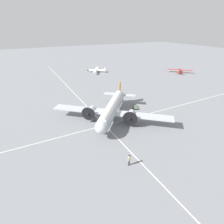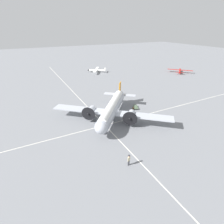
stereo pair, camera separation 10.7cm
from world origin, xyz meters
name	(u,v)px [view 2 (the right image)]	position (x,y,z in m)	size (l,w,h in m)	color
ground_plane	(112,119)	(0.00, 0.00, 0.00)	(300.00, 300.00, 0.00)	slate
apron_line_eastwest	(116,122)	(0.00, -1.76, 0.00)	(120.00, 0.16, 0.01)	silver
apron_line_northsouth	(101,121)	(-2.52, 0.00, 0.00)	(0.16, 120.00, 0.01)	silver
airliner_main	(112,109)	(-0.26, -0.30, 2.44)	(19.96, 18.94, 5.54)	#ADB2BC
crew_foreground	(129,159)	(-4.29, -13.26, 1.10)	(0.55, 0.38, 1.75)	#2D2D33
suitcase_near_door	(133,108)	(6.56, 1.77, 0.26)	(0.44, 0.13, 0.56)	brown
baggage_cart	(136,107)	(7.47, 2.05, 0.28)	(1.79, 2.39, 0.56)	#4C6047
light_aircraft_distant	(97,70)	(13.42, 39.77, 0.83)	(7.48, 9.41, 2.00)	white
light_aircraft_taxiing	(180,71)	(44.06, 22.78, 0.81)	(7.69, 8.12, 1.93)	#B2231E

